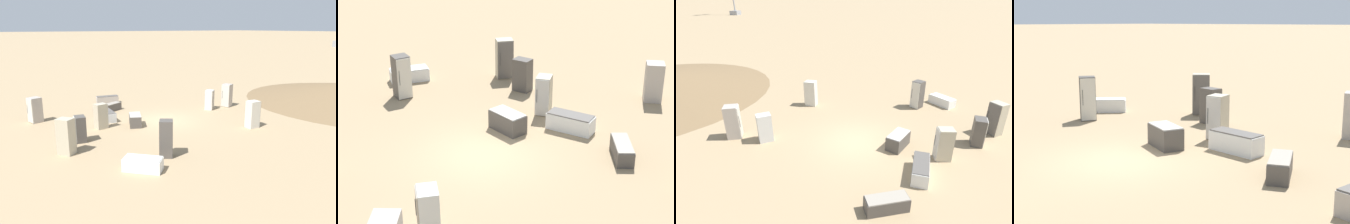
# 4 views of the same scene
# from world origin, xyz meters

# --- Properties ---
(ground_plane) EXTENTS (1000.00, 1000.00, 0.00)m
(ground_plane) POSITION_xyz_m (0.00, 0.00, 0.00)
(ground_plane) COLOR #9E8460
(discarded_fridge_0) EXTENTS (0.70, 0.84, 1.61)m
(discarded_fridge_0) POSITION_xyz_m (-0.66, -4.23, 0.81)
(discarded_fridge_0) COLOR #B2A88E
(discarded_fridge_0) RESTS_ON ground_plane
(discarded_fridge_1) EXTENTS (1.86, 0.85, 0.68)m
(discarded_fridge_1) POSITION_xyz_m (-2.20, -3.15, 0.34)
(discarded_fridge_1) COLOR white
(discarded_fridge_1) RESTS_ON ground_plane
(discarded_fridge_3) EXTENTS (1.61, 1.25, 0.77)m
(discarded_fridge_3) POSITION_xyz_m (0.00, -2.13, 0.38)
(discarded_fridge_3) COLOR #4C4742
(discarded_fridge_3) RESTS_ON ground_plane
(discarded_fridge_4) EXTENTS (0.85, 0.71, 1.49)m
(discarded_fridge_4) POSITION_xyz_m (1.11, -6.17, 0.74)
(discarded_fridge_4) COLOR #4C4742
(discarded_fridge_4) RESTS_ON ground_plane
(discarded_fridge_5) EXTENTS (0.63, 0.81, 1.76)m
(discarded_fridge_5) POSITION_xyz_m (4.47, 4.07, 0.88)
(discarded_fridge_5) COLOR beige
(discarded_fridge_5) RESTS_ON ground_plane
(discarded_fridge_6) EXTENTS (1.20, 1.72, 0.59)m
(discarded_fridge_6) POSITION_xyz_m (-4.55, -1.84, 0.29)
(discarded_fridge_6) COLOR #4C4742
(discarded_fridge_6) RESTS_ON ground_plane
(discarded_fridge_7) EXTENTS (1.00, 0.97, 1.88)m
(discarded_fridge_7) POSITION_xyz_m (2.56, -7.35, 0.94)
(discarded_fridge_7) COLOR #B2A88E
(discarded_fridge_7) RESTS_ON ground_plane
(discarded_fridge_8) EXTENTS (1.82, 1.81, 0.62)m
(discarded_fridge_8) POSITION_xyz_m (6.44, -5.05, 0.31)
(discarded_fridge_8) COLOR white
(discarded_fridge_8) RESTS_ON ground_plane
(discarded_fridge_10) EXTENTS (0.91, 0.93, 1.53)m
(discarded_fridge_10) POSITION_xyz_m (-0.81, 4.87, 0.77)
(discarded_fridge_10) COLOR silver
(discarded_fridge_10) RESTS_ON ground_plane
(discarded_fridge_11) EXTENTS (0.95, 0.94, 1.89)m
(discarded_fridge_11) POSITION_xyz_m (5.60, -3.26, 0.95)
(discarded_fridge_11) COLOR #4C4742
(discarded_fridge_11) RESTS_ON ground_plane
(discarded_fridge_12) EXTENTS (0.91, 0.95, 1.85)m
(discarded_fridge_12) POSITION_xyz_m (-0.82, 6.71, 0.92)
(discarded_fridge_12) COLOR #A89E93
(discarded_fridge_12) RESTS_ON ground_plane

